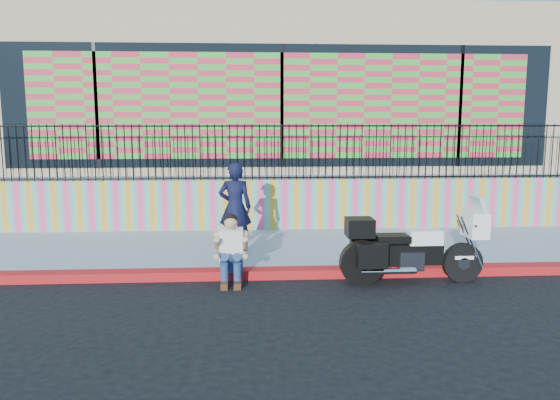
{
  "coord_description": "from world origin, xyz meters",
  "views": [
    {
      "loc": [
        -0.8,
        -8.6,
        2.57
      ],
      "look_at": [
        -0.22,
        1.2,
        1.1
      ],
      "focal_mm": 35.0,
      "sensor_mm": 36.0,
      "label": 1
    }
  ],
  "objects": [
    {
      "name": "ground",
      "position": [
        0.0,
        0.0,
        0.0
      ],
      "size": [
        90.0,
        90.0,
        0.0
      ],
      "primitive_type": "plane",
      "color": "black",
      "rests_on": "ground"
    },
    {
      "name": "red_curb",
      "position": [
        0.0,
        0.0,
        0.07
      ],
      "size": [
        16.0,
        0.3,
        0.15
      ],
      "primitive_type": "cube",
      "color": "#A20B21",
      "rests_on": "ground"
    },
    {
      "name": "sidewalk",
      "position": [
        0.0,
        1.65,
        0.07
      ],
      "size": [
        16.0,
        3.0,
        0.15
      ],
      "primitive_type": "cube",
      "color": "gray",
      "rests_on": "ground"
    },
    {
      "name": "mural_wall",
      "position": [
        0.0,
        3.25,
        0.7
      ],
      "size": [
        16.0,
        0.2,
        1.1
      ],
      "primitive_type": "cube",
      "color": "#FB427A",
      "rests_on": "sidewalk"
    },
    {
      "name": "metal_fence",
      "position": [
        0.0,
        3.25,
        1.85
      ],
      "size": [
        15.8,
        0.04,
        1.2
      ],
      "primitive_type": null,
      "color": "black",
      "rests_on": "mural_wall"
    },
    {
      "name": "elevated_platform",
      "position": [
        0.0,
        8.35,
        0.62
      ],
      "size": [
        16.0,
        10.0,
        1.25
      ],
      "primitive_type": "cube",
      "color": "gray",
      "rests_on": "ground"
    },
    {
      "name": "storefront_building",
      "position": [
        0.0,
        8.13,
        3.25
      ],
      "size": [
        14.0,
        8.06,
        4.0
      ],
      "color": "tan",
      "rests_on": "elevated_platform"
    },
    {
      "name": "police_motorcycle",
      "position": [
        1.74,
        -0.4,
        0.58
      ],
      "size": [
        2.24,
        0.74,
        1.39
      ],
      "color": "black",
      "rests_on": "ground"
    },
    {
      "name": "police_officer",
      "position": [
        -1.04,
        1.24,
        0.97
      ],
      "size": [
        0.61,
        0.41,
        1.64
      ],
      "primitive_type": "imported",
      "rotation": [
        0.0,
        0.0,
        3.12
      ],
      "color": "black",
      "rests_on": "sidewalk"
    },
    {
      "name": "seated_man",
      "position": [
        -1.07,
        -0.26,
        0.45
      ],
      "size": [
        0.54,
        0.71,
        1.06
      ],
      "color": "navy",
      "rests_on": "ground"
    }
  ]
}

